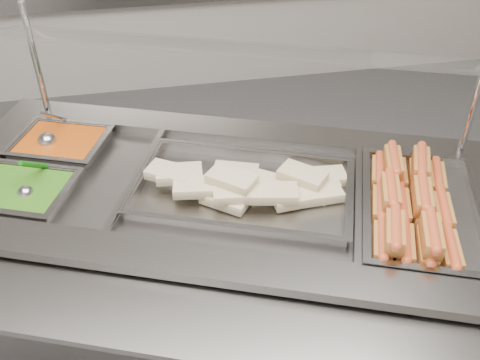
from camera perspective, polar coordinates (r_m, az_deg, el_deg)
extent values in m
cube|color=slate|center=(1.82, -1.39, -10.69)|extent=(1.73, 1.21, 0.77)
cube|color=gray|center=(1.33, -4.36, -8.82)|extent=(1.59, 0.72, 0.03)
cube|color=gray|center=(1.80, 0.40, 5.21)|extent=(1.59, 0.72, 0.03)
cube|color=black|center=(1.62, -1.55, -3.59)|extent=(1.52, 1.00, 0.02)
cube|color=gray|center=(1.53, 12.52, -2.04)|extent=(0.20, 0.48, 0.01)
cube|color=gray|center=(1.61, -10.89, 0.57)|extent=(0.20, 0.48, 0.01)
cube|color=gray|center=(1.26, -5.94, -14.49)|extent=(1.57, 0.79, 0.02)
cylinder|color=silver|center=(1.92, -20.96, 11.80)|extent=(0.02, 0.02, 0.39)
cylinder|color=silver|center=(1.72, 23.91, 8.10)|extent=(0.02, 0.02, 0.39)
cube|color=silver|center=(1.53, -0.41, 13.90)|extent=(1.46, 0.78, 0.08)
cube|color=#AE3F09|center=(1.85, -18.42, 3.13)|extent=(0.30, 0.27, 0.08)
cube|color=#14570D|center=(1.67, -22.13, -1.76)|extent=(0.30, 0.27, 0.08)
cube|color=#AA5423|center=(1.43, 14.89, -6.63)|extent=(0.09, 0.14, 0.05)
cylinder|color=#C14422|center=(1.41, 15.02, -6.01)|extent=(0.08, 0.15, 0.03)
cube|color=#AA5423|center=(1.54, 14.74, -2.68)|extent=(0.09, 0.14, 0.05)
cylinder|color=#C14422|center=(1.53, 14.85, -2.10)|extent=(0.08, 0.15, 0.03)
cube|color=#AA5423|center=(1.67, 14.60, 0.66)|extent=(0.09, 0.14, 0.05)
cylinder|color=#C14422|center=(1.66, 14.71, 1.23)|extent=(0.08, 0.15, 0.03)
cube|color=#AA5423|center=(1.43, 17.09, -6.76)|extent=(0.09, 0.14, 0.05)
cylinder|color=#C14422|center=(1.42, 17.22, -6.22)|extent=(0.08, 0.15, 0.03)
cube|color=#AA5423|center=(1.55, 16.75, -2.87)|extent=(0.09, 0.14, 0.05)
cylinder|color=#C14422|center=(1.54, 16.88, -2.31)|extent=(0.08, 0.15, 0.03)
cube|color=#AA5423|center=(1.67, 16.47, 0.50)|extent=(0.09, 0.14, 0.05)
cylinder|color=#C14422|center=(1.66, 16.58, 1.02)|extent=(0.08, 0.15, 0.03)
cube|color=#AA5423|center=(1.44, 19.28, -6.98)|extent=(0.09, 0.14, 0.05)
cylinder|color=#C14422|center=(1.43, 19.43, -6.42)|extent=(0.08, 0.15, 0.03)
cube|color=#AA5423|center=(1.56, 18.77, -3.08)|extent=(0.09, 0.14, 0.05)
cylinder|color=#C14422|center=(1.55, 18.91, -2.53)|extent=(0.08, 0.15, 0.03)
cube|color=#AA5423|center=(1.68, 18.35, 0.30)|extent=(0.10, 0.14, 0.05)
cylinder|color=#C14422|center=(1.67, 18.47, 0.81)|extent=(0.08, 0.15, 0.03)
cube|color=#AA5423|center=(1.46, 21.43, -7.19)|extent=(0.09, 0.14, 0.05)
cylinder|color=#C14422|center=(1.44, 21.61, -6.61)|extent=(0.07, 0.15, 0.03)
cube|color=#AA5423|center=(1.57, 20.77, -3.27)|extent=(0.09, 0.14, 0.05)
cylinder|color=#C14422|center=(1.56, 20.92, -2.73)|extent=(0.08, 0.15, 0.03)
cube|color=#AA5423|center=(1.69, 20.19, 0.06)|extent=(0.10, 0.14, 0.05)
cylinder|color=#C14422|center=(1.68, 20.33, 0.60)|extent=(0.08, 0.14, 0.03)
cube|color=#AA5423|center=(1.40, 16.16, -5.38)|extent=(0.10, 0.14, 0.05)
cylinder|color=#C14422|center=(1.38, 16.29, -4.78)|extent=(0.08, 0.15, 0.03)
cube|color=#AA5423|center=(1.52, 15.73, -1.33)|extent=(0.09, 0.14, 0.05)
cylinder|color=#C14422|center=(1.51, 15.86, -0.75)|extent=(0.08, 0.15, 0.03)
cube|color=#AA5423|center=(1.64, 16.02, 1.72)|extent=(0.09, 0.14, 0.05)
cylinder|color=#C14422|center=(1.63, 16.13, 2.28)|extent=(0.07, 0.15, 0.03)
cube|color=#AA5423|center=(1.42, 19.74, -5.59)|extent=(0.09, 0.14, 0.05)
cylinder|color=#C14422|center=(1.40, 19.90, -5.00)|extent=(0.08, 0.15, 0.03)
cube|color=#AA5423|center=(1.53, 18.89, -1.72)|extent=(0.09, 0.14, 0.05)
cylinder|color=#C14422|center=(1.52, 19.03, -1.15)|extent=(0.08, 0.15, 0.03)
cube|color=#AA5423|center=(1.66, 18.72, 1.61)|extent=(0.10, 0.14, 0.05)
cylinder|color=#C14422|center=(1.65, 18.85, 2.16)|extent=(0.09, 0.14, 0.03)
cube|color=tan|center=(1.56, 7.34, -0.90)|extent=(0.15, 0.14, 0.03)
cube|color=tan|center=(1.60, -0.48, 0.79)|extent=(0.15, 0.12, 0.03)
cube|color=tan|center=(1.53, 8.35, -1.44)|extent=(0.14, 0.08, 0.03)
cube|color=tan|center=(1.57, 2.38, -0.14)|extent=(0.15, 0.14, 0.03)
cube|color=tan|center=(1.57, 8.04, -0.43)|extent=(0.13, 0.08, 0.03)
cube|color=tan|center=(1.50, -1.54, -2.02)|extent=(0.15, 0.14, 0.03)
cube|color=tan|center=(1.61, 8.86, 0.32)|extent=(0.14, 0.09, 0.03)
cube|color=tan|center=(1.51, 5.94, -1.81)|extent=(0.14, 0.09, 0.03)
cube|color=tan|center=(1.55, 6.68, 0.50)|extent=(0.15, 0.15, 0.03)
cube|color=tan|center=(1.51, -4.60, -0.76)|extent=(0.14, 0.09, 0.03)
cube|color=tan|center=(1.48, -0.30, -1.40)|extent=(0.14, 0.09, 0.03)
cube|color=tan|center=(1.56, -7.48, 0.72)|extent=(0.15, 0.14, 0.03)
cube|color=tan|center=(1.48, 3.59, -1.40)|extent=(0.15, 0.10, 0.03)
cube|color=tan|center=(1.56, -6.49, 0.68)|extent=(0.14, 0.09, 0.03)
cube|color=tan|center=(1.49, -0.91, 0.11)|extent=(0.15, 0.14, 0.03)
sphere|color=#B9B8BD|center=(1.83, -19.86, 3.85)|extent=(0.06, 0.06, 0.06)
cylinder|color=#B9B8BD|center=(1.86, -19.24, 6.41)|extent=(0.06, 0.13, 0.10)
sphere|color=#B9B8BD|center=(1.63, -21.87, -1.39)|extent=(0.05, 0.05, 0.05)
cylinder|color=#146E13|center=(1.65, -21.15, 1.57)|extent=(0.06, 0.12, 0.10)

